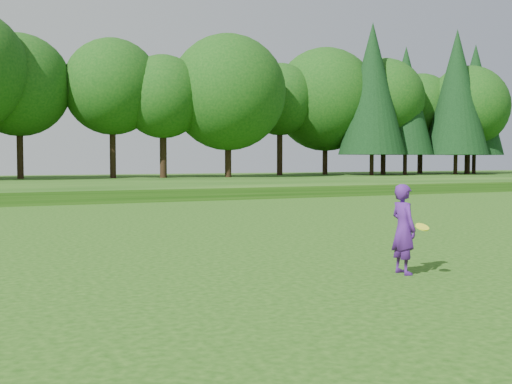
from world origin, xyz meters
name	(u,v)px	position (x,y,z in m)	size (l,w,h in m)	color
ground	(158,284)	(0.00, 0.00, 0.00)	(140.00, 140.00, 0.00)	#17410C
berm	(3,186)	(0.00, 34.00, 0.30)	(130.00, 30.00, 0.60)	#17410C
walking_path	(27,204)	(0.00, 20.00, 0.02)	(130.00, 1.60, 0.04)	gray
woman	(403,229)	(4.22, -1.01, 0.80)	(0.42, 0.87, 1.61)	#4C1B7B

